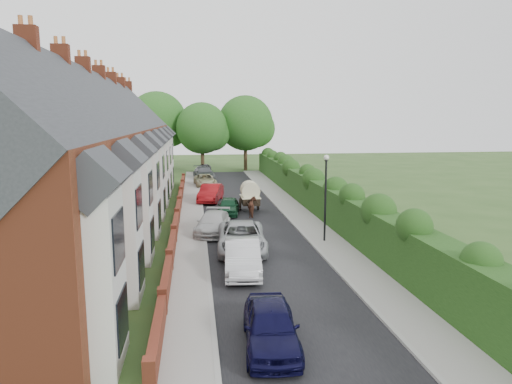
# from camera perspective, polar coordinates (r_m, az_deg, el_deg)

# --- Properties ---
(ground) EXTENTS (140.00, 140.00, 0.00)m
(ground) POSITION_cam_1_polar(r_m,az_deg,el_deg) (22.78, 3.03, -9.31)
(ground) COLOR #2D4C1E
(ground) RESTS_ON ground
(road) EXTENTS (6.00, 58.00, 0.02)m
(road) POSITION_cam_1_polar(r_m,az_deg,el_deg) (33.20, -1.35, -3.33)
(road) COLOR black
(road) RESTS_ON ground
(pavement_hedge_side) EXTENTS (2.20, 58.00, 0.12)m
(pavement_hedge_side) POSITION_cam_1_polar(r_m,az_deg,el_deg) (33.88, 5.57, -3.03)
(pavement_hedge_side) COLOR gray
(pavement_hedge_side) RESTS_ON ground
(pavement_house_side) EXTENTS (1.70, 58.00, 0.12)m
(pavement_house_side) POSITION_cam_1_polar(r_m,az_deg,el_deg) (33.00, -8.02, -3.41)
(pavement_house_side) COLOR gray
(pavement_house_side) RESTS_ON ground
(kerb_hedge_side) EXTENTS (0.18, 58.00, 0.13)m
(kerb_hedge_side) POSITION_cam_1_polar(r_m,az_deg,el_deg) (33.65, 3.82, -3.08)
(kerb_hedge_side) COLOR #9B9A95
(kerb_hedge_side) RESTS_ON ground
(kerb_house_side) EXTENTS (0.18, 58.00, 0.13)m
(kerb_house_side) POSITION_cam_1_polar(r_m,az_deg,el_deg) (33.00, -6.63, -3.37)
(kerb_house_side) COLOR #9B9A95
(kerb_house_side) RESTS_ON ground
(hedge) EXTENTS (2.10, 58.00, 2.85)m
(hedge) POSITION_cam_1_polar(r_m,az_deg,el_deg) (34.04, 8.56, -0.39)
(hedge) COLOR #173912
(hedge) RESTS_ON ground
(terrace_row) EXTENTS (9.05, 40.50, 11.50)m
(terrace_row) POSITION_cam_1_polar(r_m,az_deg,el_deg) (32.04, -19.97, 3.74)
(terrace_row) COLOR brown
(terrace_row) RESTS_ON ground
(garden_wall_row) EXTENTS (0.35, 40.35, 1.10)m
(garden_wall_row) POSITION_cam_1_polar(r_m,az_deg,el_deg) (31.96, -9.84, -3.14)
(garden_wall_row) COLOR brown
(garden_wall_row) RESTS_ON ground
(lamppost) EXTENTS (0.32, 0.32, 5.16)m
(lamppost) POSITION_cam_1_polar(r_m,az_deg,el_deg) (26.58, 8.70, 0.61)
(lamppost) COLOR black
(lamppost) RESTS_ON ground
(tree_far_left) EXTENTS (7.14, 6.80, 9.29)m
(tree_far_left) POSITION_cam_1_polar(r_m,az_deg,el_deg) (61.32, -6.44, 7.77)
(tree_far_left) COLOR #332316
(tree_far_left) RESTS_ON ground
(tree_far_right) EXTENTS (7.98, 7.60, 10.31)m
(tree_far_right) POSITION_cam_1_polar(r_m,az_deg,el_deg) (63.73, -0.99, 8.42)
(tree_far_right) COLOR #332316
(tree_far_right) RESTS_ON ground
(tree_far_back) EXTENTS (8.40, 8.00, 10.82)m
(tree_far_back) POSITION_cam_1_polar(r_m,az_deg,el_deg) (64.44, -11.86, 8.51)
(tree_far_back) COLOR #332316
(tree_far_back) RESTS_ON ground
(car_navy) EXTENTS (2.02, 4.34, 1.44)m
(car_navy) POSITION_cam_1_polar(r_m,az_deg,el_deg) (15.09, 1.85, -16.38)
(car_navy) COLOR black
(car_navy) RESTS_ON ground
(car_silver_a) EXTENTS (1.95, 4.75, 1.53)m
(car_silver_a) POSITION_cam_1_polar(r_m,az_deg,el_deg) (21.70, -1.71, -8.12)
(car_silver_a) COLOR silver
(car_silver_a) RESTS_ON ground
(car_silver_b) EXTENTS (2.95, 5.75, 1.55)m
(car_silver_b) POSITION_cam_1_polar(r_m,az_deg,el_deg) (25.07, -1.80, -5.70)
(car_silver_b) COLOR #A7AAAE
(car_silver_b) RESTS_ON ground
(car_white) EXTENTS (2.80, 4.89, 1.34)m
(car_white) POSITION_cam_1_polar(r_m,az_deg,el_deg) (28.98, -5.40, -3.90)
(car_white) COLOR #BCBCBC
(car_white) RESTS_ON ground
(car_green) EXTENTS (2.03, 3.94, 1.28)m
(car_green) POSITION_cam_1_polar(r_m,az_deg,el_deg) (34.53, -3.46, -1.78)
(car_green) COLOR #113820
(car_green) RESTS_ON ground
(car_red) EXTENTS (2.57, 4.86, 1.52)m
(car_red) POSITION_cam_1_polar(r_m,az_deg,el_deg) (39.96, -5.69, -0.13)
(car_red) COLOR maroon
(car_red) RESTS_ON ground
(car_beige) EXTENTS (2.53, 4.76, 1.27)m
(car_beige) POSITION_cam_1_polar(r_m,az_deg,el_deg) (49.07, -6.39, 1.46)
(car_beige) COLOR tan
(car_beige) RESTS_ON ground
(car_grey) EXTENTS (2.75, 5.36, 1.49)m
(car_grey) POSITION_cam_1_polar(r_m,az_deg,el_deg) (54.61, -6.53, 2.36)
(car_grey) COLOR #4F5256
(car_grey) RESTS_ON ground
(car_black) EXTENTS (2.35, 4.04, 1.29)m
(car_black) POSITION_cam_1_polar(r_m,az_deg,el_deg) (60.18, -6.56, 2.91)
(car_black) COLOR black
(car_black) RESTS_ON ground
(horse) EXTENTS (0.84, 1.73, 1.44)m
(horse) POSITION_cam_1_polar(r_m,az_deg,el_deg) (33.68, -0.37, -1.91)
(horse) COLOR #4D291C
(horse) RESTS_ON ground
(horse_cart) EXTENTS (1.51, 3.34, 2.41)m
(horse_cart) POSITION_cam_1_polar(r_m,az_deg,el_deg) (35.36, -0.75, -0.29)
(horse_cart) COLOR black
(horse_cart) RESTS_ON ground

